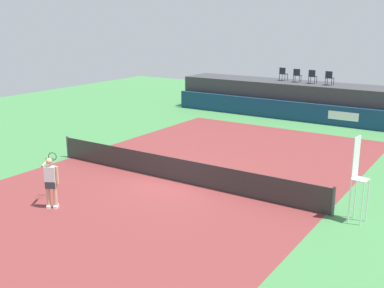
# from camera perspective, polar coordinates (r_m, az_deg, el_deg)

# --- Properties ---
(ground_plane) EXTENTS (48.00, 48.00, 0.00)m
(ground_plane) POSITION_cam_1_polar(r_m,az_deg,el_deg) (21.11, 2.86, -2.27)
(ground_plane) COLOR #3D7A42
(court_inner) EXTENTS (12.00, 22.00, 0.00)m
(court_inner) POSITION_cam_1_polar(r_m,az_deg,el_deg) (18.71, -1.82, -4.54)
(court_inner) COLOR maroon
(court_inner) RESTS_ON ground
(sponsor_wall) EXTENTS (18.00, 0.22, 1.20)m
(sponsor_wall) POSITION_cam_1_polar(r_m,az_deg,el_deg) (30.24, 13.05, 3.80)
(sponsor_wall) COLOR navy
(sponsor_wall) RESTS_ON ground
(spectator_platform) EXTENTS (18.00, 2.80, 2.20)m
(spectator_platform) POSITION_cam_1_polar(r_m,az_deg,el_deg) (31.83, 14.23, 5.19)
(spectator_platform) COLOR #38383D
(spectator_platform) RESTS_ON ground
(spectator_chair_far_left) EXTENTS (0.47, 0.47, 0.89)m
(spectator_chair_far_left) POSITION_cam_1_polar(r_m,az_deg,el_deg) (32.54, 11.00, 8.41)
(spectator_chair_far_left) COLOR #1E232D
(spectator_chair_far_left) RESTS_ON spectator_platform
(spectator_chair_left) EXTENTS (0.47, 0.47, 0.89)m
(spectator_chair_left) POSITION_cam_1_polar(r_m,az_deg,el_deg) (31.90, 12.64, 8.20)
(spectator_chair_left) COLOR #1E232D
(spectator_chair_left) RESTS_ON spectator_platform
(spectator_chair_center) EXTENTS (0.44, 0.44, 0.89)m
(spectator_chair_center) POSITION_cam_1_polar(r_m,az_deg,el_deg) (31.45, 14.41, 8.00)
(spectator_chair_center) COLOR #1E232D
(spectator_chair_center) RESTS_ON spectator_platform
(spectator_chair_right) EXTENTS (0.45, 0.45, 0.89)m
(spectator_chair_right) POSITION_cam_1_polar(r_m,az_deg,el_deg) (30.95, 16.33, 7.77)
(spectator_chair_right) COLOR #1E232D
(spectator_chair_right) RESTS_ON spectator_platform
(umpire_chair) EXTENTS (0.51, 0.51, 2.76)m
(umpire_chair) POSITION_cam_1_polar(r_m,az_deg,el_deg) (15.53, 19.47, -3.38)
(umpire_chair) COLOR white
(umpire_chair) RESTS_ON ground
(tennis_net) EXTENTS (12.40, 0.02, 0.95)m
(tennis_net) POSITION_cam_1_polar(r_m,az_deg,el_deg) (18.56, -1.83, -3.16)
(tennis_net) COLOR #2D2D2D
(tennis_net) RESTS_ON ground
(net_post_near) EXTENTS (0.10, 0.10, 1.00)m
(net_post_near) POSITION_cam_1_polar(r_m,az_deg,el_deg) (22.55, -14.85, -0.32)
(net_post_near) COLOR #4C4C51
(net_post_near) RESTS_ON ground
(net_post_far) EXTENTS (0.10, 0.10, 1.00)m
(net_post_far) POSITION_cam_1_polar(r_m,az_deg,el_deg) (16.02, 16.78, -6.72)
(net_post_far) COLOR #4C4C51
(net_post_far) RESTS_ON ground
(tennis_player) EXTENTS (1.09, 1.02, 1.77)m
(tennis_player) POSITION_cam_1_polar(r_m,az_deg,el_deg) (16.57, -16.76, -4.30)
(tennis_player) COLOR white
(tennis_player) RESTS_ON court_inner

